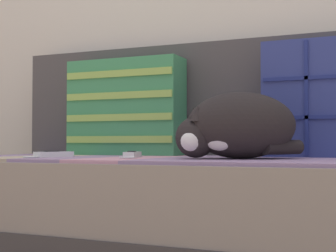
% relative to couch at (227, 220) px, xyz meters
% --- Properties ---
extents(couch, '(1.98, 0.81, 0.39)m').
position_rel_couch_xyz_m(couch, '(0.00, 0.00, 0.00)').
color(couch, '#3D3838').
rests_on(couch, ground_plane).
extents(sofa_backrest, '(1.94, 0.14, 0.43)m').
position_rel_couch_xyz_m(sofa_backrest, '(-0.00, 0.33, 0.41)').
color(sofa_backrest, '#474242').
rests_on(sofa_backrest, couch).
extents(throw_pillow_quilted, '(0.44, 0.14, 0.38)m').
position_rel_couch_xyz_m(throw_pillow_quilted, '(0.30, 0.19, 0.39)').
color(throw_pillow_quilted, navy).
rests_on(throw_pillow_quilted, couch).
extents(throw_pillow_striped, '(0.46, 0.14, 0.37)m').
position_rel_couch_xyz_m(throw_pillow_striped, '(-0.46, 0.19, 0.38)').
color(throw_pillow_striped, '#3D8956').
rests_on(throw_pillow_striped, couch).
extents(sleeping_cat, '(0.39, 0.35, 0.20)m').
position_rel_couch_xyz_m(sleeping_cat, '(0.06, -0.10, 0.29)').
color(sleeping_cat, black).
rests_on(sleeping_cat, couch).
extents(game_remote_near, '(0.10, 0.19, 0.02)m').
position_rel_couch_xyz_m(game_remote_near, '(-0.29, -0.10, 0.20)').
color(game_remote_near, white).
rests_on(game_remote_near, couch).
extents(game_remote_far, '(0.09, 0.19, 0.02)m').
position_rel_couch_xyz_m(game_remote_far, '(-0.54, -0.18, 0.20)').
color(game_remote_far, white).
rests_on(game_remote_far, couch).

